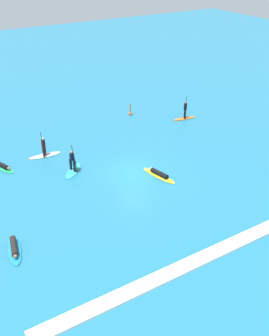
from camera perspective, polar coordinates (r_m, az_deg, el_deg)
The scene contains 9 objects.
ground_plane at distance 30.26m, azimuth 0.00°, elevation -0.82°, with size 120.00×120.00×0.00m, color teal.
surfer_on_orange_board at distance 39.87m, azimuth 7.25°, elevation 7.73°, with size 2.48×0.87×2.29m.
surfer_on_blue_board at distance 24.20m, azimuth -16.89°, elevation -10.99°, with size 1.26×2.82×0.46m.
surfer_on_yellow_board at distance 29.94m, azimuth 3.53°, elevation -0.90°, with size 1.36×3.22×0.43m.
surfer_on_white_board at distance 33.37m, azimuth -12.85°, elevation 2.37°, with size 2.73×0.88×2.27m.
surfer_on_teal_board at distance 30.69m, azimuth -8.87°, elevation 0.36°, with size 2.26×2.31×2.36m.
surfer_on_green_board at distance 32.61m, azimuth -18.47°, elevation 0.24°, with size 1.67×2.79×0.42m.
marker_buoy at distance 40.60m, azimuth -0.61°, elevation 7.91°, with size 0.38×0.38×1.24m.
wave_crest at distance 23.88m, azimuth 12.76°, elevation -11.19°, with size 23.24×0.90×0.18m, color white.
Camera 1 is at (-13.47, -22.18, 15.57)m, focal length 42.42 mm.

